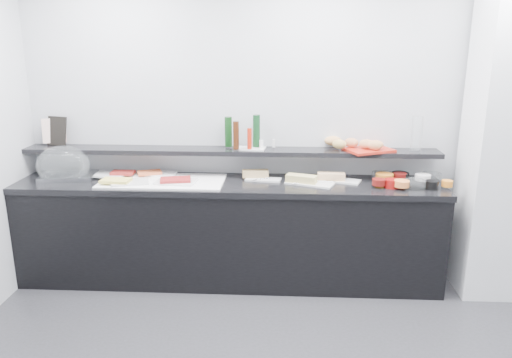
# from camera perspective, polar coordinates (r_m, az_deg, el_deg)

# --- Properties ---
(back_wall) EXTENTS (5.00, 0.02, 2.70)m
(back_wall) POSITION_cam_1_polar(r_m,az_deg,el_deg) (4.41, 6.27, 6.23)
(back_wall) COLOR #B3B6BB
(back_wall) RESTS_ON ground
(column) EXTENTS (0.50, 0.50, 2.70)m
(column) POSITION_cam_1_polar(r_m,az_deg,el_deg) (4.42, 26.39, 4.70)
(column) COLOR white
(column) RESTS_ON ground
(buffet_cabinet) EXTENTS (3.60, 0.60, 0.85)m
(buffet_cabinet) POSITION_cam_1_polar(r_m,az_deg,el_deg) (4.39, -3.10, -6.31)
(buffet_cabinet) COLOR black
(buffet_cabinet) RESTS_ON ground
(counter_top) EXTENTS (3.62, 0.62, 0.05)m
(counter_top) POSITION_cam_1_polar(r_m,az_deg,el_deg) (4.25, -3.19, -0.66)
(counter_top) COLOR black
(counter_top) RESTS_ON buffet_cabinet
(wall_shelf) EXTENTS (3.60, 0.25, 0.04)m
(wall_shelf) POSITION_cam_1_polar(r_m,az_deg,el_deg) (4.35, -2.99, 3.21)
(wall_shelf) COLOR black
(wall_shelf) RESTS_ON back_wall
(cloche_base) EXTENTS (0.49, 0.36, 0.04)m
(cloche_base) POSITION_cam_1_polar(r_m,az_deg,el_deg) (4.63, -20.62, 0.31)
(cloche_base) COLOR #A9ACB0
(cloche_base) RESTS_ON counter_top
(cloche_dome) EXTENTS (0.50, 0.39, 0.34)m
(cloche_dome) POSITION_cam_1_polar(r_m,az_deg,el_deg) (4.60, -21.17, 1.49)
(cloche_dome) COLOR white
(cloche_dome) RESTS_ON cloche_base
(linen_runner) EXTENTS (1.04, 0.50, 0.01)m
(linen_runner) POSITION_cam_1_polar(r_m,az_deg,el_deg) (4.30, -10.61, -0.24)
(linen_runner) COLOR white
(linen_runner) RESTS_ON counter_top
(platter_meat_a) EXTENTS (0.32, 0.25, 0.01)m
(platter_meat_a) POSITION_cam_1_polar(r_m,az_deg,el_deg) (4.55, -16.46, 0.45)
(platter_meat_a) COLOR white
(platter_meat_a) RESTS_ON linen_runner
(food_meat_a) EXTENTS (0.20, 0.13, 0.02)m
(food_meat_a) POSITION_cam_1_polar(r_m,az_deg,el_deg) (4.52, -14.97, 0.71)
(food_meat_a) COLOR maroon
(food_meat_a) RESTS_ON platter_meat_a
(platter_salmon) EXTENTS (0.26, 0.18, 0.01)m
(platter_salmon) POSITION_cam_1_polar(r_m,az_deg,el_deg) (4.49, -10.78, 0.61)
(platter_salmon) COLOR white
(platter_salmon) RESTS_ON linen_runner
(food_salmon) EXTENTS (0.24, 0.20, 0.02)m
(food_salmon) POSITION_cam_1_polar(r_m,az_deg,el_deg) (4.47, -12.07, 0.73)
(food_salmon) COLOR #EA5F30
(food_salmon) RESTS_ON platter_salmon
(platter_cheese) EXTENTS (0.35, 0.28, 0.01)m
(platter_cheese) POSITION_cam_1_polar(r_m,az_deg,el_deg) (4.28, -14.20, -0.34)
(platter_cheese) COLOR silver
(platter_cheese) RESTS_ON linen_runner
(food_cheese) EXTENTS (0.24, 0.16, 0.02)m
(food_cheese) POSITION_cam_1_polar(r_m,az_deg,el_deg) (4.28, -15.73, -0.17)
(food_cheese) COLOR #E6D259
(food_cheese) RESTS_ON platter_cheese
(platter_meat_b) EXTENTS (0.35, 0.25, 0.01)m
(platter_meat_b) POSITION_cam_1_polar(r_m,az_deg,el_deg) (4.22, -9.13, -0.29)
(platter_meat_b) COLOR white
(platter_meat_b) RESTS_ON linen_runner
(food_meat_b) EXTENTS (0.28, 0.20, 0.02)m
(food_meat_b) POSITION_cam_1_polar(r_m,az_deg,el_deg) (4.20, -9.19, -0.08)
(food_meat_b) COLOR maroon
(food_meat_b) RESTS_ON platter_meat_b
(sandwich_plate_left) EXTENTS (0.32, 0.17, 0.01)m
(sandwich_plate_left) POSITION_cam_1_polar(r_m,az_deg,el_deg) (4.28, 0.84, -0.05)
(sandwich_plate_left) COLOR silver
(sandwich_plate_left) RESTS_ON counter_top
(sandwich_food_left) EXTENTS (0.23, 0.11, 0.06)m
(sandwich_food_left) POSITION_cam_1_polar(r_m,az_deg,el_deg) (4.33, -0.07, 0.64)
(sandwich_food_left) COLOR tan
(sandwich_food_left) RESTS_ON sandwich_plate_left
(tongs_left) EXTENTS (0.14, 0.09, 0.01)m
(tongs_left) POSITION_cam_1_polar(r_m,az_deg,el_deg) (4.26, 0.59, 0.02)
(tongs_left) COLOR #AEB0B5
(tongs_left) RESTS_ON sandwich_plate_left
(sandwich_plate_mid) EXTENTS (0.43, 0.30, 0.01)m
(sandwich_plate_mid) POSITION_cam_1_polar(r_m,az_deg,el_deg) (4.19, 6.16, -0.49)
(sandwich_plate_mid) COLOR silver
(sandwich_plate_mid) RESTS_ON counter_top
(sandwich_food_mid) EXTENTS (0.27, 0.17, 0.06)m
(sandwich_food_mid) POSITION_cam_1_polar(r_m,az_deg,el_deg) (4.18, 5.22, 0.04)
(sandwich_food_mid) COLOR tan
(sandwich_food_mid) RESTS_ON sandwich_plate_mid
(tongs_mid) EXTENTS (0.15, 0.08, 0.01)m
(tongs_mid) POSITION_cam_1_polar(r_m,az_deg,el_deg) (4.16, 5.13, -0.42)
(tongs_mid) COLOR #B8B9BF
(tongs_mid) RESTS_ON sandwich_plate_mid
(sandwich_plate_right) EXTENTS (0.38, 0.26, 0.01)m
(sandwich_plate_right) POSITION_cam_1_polar(r_m,az_deg,el_deg) (4.31, 9.50, -0.15)
(sandwich_plate_right) COLOR white
(sandwich_plate_right) RESTS_ON counter_top
(sandwich_food_right) EXTENTS (0.23, 0.09, 0.06)m
(sandwich_food_right) POSITION_cam_1_polar(r_m,az_deg,el_deg) (4.28, 8.58, 0.29)
(sandwich_food_right) COLOR tan
(sandwich_food_right) RESTS_ON sandwich_plate_right
(tongs_right) EXTENTS (0.16, 0.02, 0.01)m
(tongs_right) POSITION_cam_1_polar(r_m,az_deg,el_deg) (4.22, 7.74, -0.28)
(tongs_right) COLOR silver
(tongs_right) RESTS_ON sandwich_plate_right
(bowl_glass_fruit) EXTENTS (0.22, 0.22, 0.07)m
(bowl_glass_fruit) POSITION_cam_1_polar(r_m,az_deg,el_deg) (4.41, 14.25, 0.28)
(bowl_glass_fruit) COLOR silver
(bowl_glass_fruit) RESTS_ON counter_top
(fill_glass_fruit) EXTENTS (0.18, 0.18, 0.05)m
(fill_glass_fruit) POSITION_cam_1_polar(r_m,az_deg,el_deg) (4.36, 14.48, 0.26)
(fill_glass_fruit) COLOR orange
(fill_glass_fruit) RESTS_ON bowl_glass_fruit
(bowl_black_jam) EXTENTS (0.18, 0.18, 0.07)m
(bowl_black_jam) POSITION_cam_1_polar(r_m,az_deg,el_deg) (4.44, 16.14, 0.28)
(bowl_black_jam) COLOR black
(bowl_black_jam) RESTS_ON counter_top
(fill_black_jam) EXTENTS (0.13, 0.13, 0.05)m
(fill_black_jam) POSITION_cam_1_polar(r_m,az_deg,el_deg) (4.42, 16.13, 0.34)
(fill_black_jam) COLOR #600F0D
(fill_black_jam) RESTS_ON bowl_black_jam
(bowl_glass_cream) EXTENTS (0.21, 0.21, 0.07)m
(bowl_glass_cream) POSITION_cam_1_polar(r_m,az_deg,el_deg) (4.51, 19.43, 0.20)
(bowl_glass_cream) COLOR white
(bowl_glass_cream) RESTS_ON counter_top
(fill_glass_cream) EXTENTS (0.17, 0.17, 0.05)m
(fill_glass_cream) POSITION_cam_1_polar(r_m,az_deg,el_deg) (4.43, 18.52, 0.18)
(fill_glass_cream) COLOR white
(fill_glass_cream) RESTS_ON bowl_glass_cream
(bowl_red_jam) EXTENTS (0.12, 0.12, 0.07)m
(bowl_red_jam) POSITION_cam_1_polar(r_m,az_deg,el_deg) (4.21, 15.22, -0.49)
(bowl_red_jam) COLOR maroon
(bowl_red_jam) RESTS_ON counter_top
(fill_red_jam) EXTENTS (0.12, 0.12, 0.05)m
(fill_red_jam) POSITION_cam_1_polar(r_m,az_deg,el_deg) (4.18, 13.85, -0.34)
(fill_red_jam) COLOR #5F100D
(fill_red_jam) RESTS_ON bowl_red_jam
(bowl_glass_salmon) EXTENTS (0.22, 0.22, 0.07)m
(bowl_glass_salmon) POSITION_cam_1_polar(r_m,az_deg,el_deg) (4.24, 17.73, -0.57)
(bowl_glass_salmon) COLOR white
(bowl_glass_salmon) RESTS_ON counter_top
(fill_glass_salmon) EXTENTS (0.14, 0.14, 0.05)m
(fill_glass_salmon) POSITION_cam_1_polar(r_m,az_deg,el_deg) (4.19, 16.31, -0.50)
(fill_glass_salmon) COLOR orange
(fill_glass_salmon) RESTS_ON bowl_glass_salmon
(bowl_black_fruit) EXTENTS (0.11, 0.11, 0.07)m
(bowl_black_fruit) POSITION_cam_1_polar(r_m,az_deg,el_deg) (4.27, 19.45, -0.64)
(bowl_black_fruit) COLOR black
(bowl_black_fruit) RESTS_ON counter_top
(fill_black_fruit) EXTENTS (0.10, 0.10, 0.05)m
(fill_black_fruit) POSITION_cam_1_polar(r_m,az_deg,el_deg) (4.31, 21.00, -0.47)
(fill_black_fruit) COLOR orange
(fill_black_fruit) RESTS_ON bowl_black_fruit
(framed_print) EXTENTS (0.20, 0.12, 0.26)m
(framed_print) POSITION_cam_1_polar(r_m,az_deg,el_deg) (4.80, -21.80, 5.10)
(framed_print) COLOR black
(framed_print) RESTS_ON wall_shelf
(print_art) EXTENTS (0.21, 0.11, 0.22)m
(print_art) POSITION_cam_1_polar(r_m,az_deg,el_deg) (4.83, -22.07, 5.15)
(print_art) COLOR beige
(print_art) RESTS_ON framed_print
(condiment_tray) EXTENTS (0.27, 0.19, 0.01)m
(condiment_tray) POSITION_cam_1_polar(r_m,az_deg,el_deg) (4.33, -0.65, 3.52)
(condiment_tray) COLOR white
(condiment_tray) RESTS_ON wall_shelf
(bottle_green_a) EXTENTS (0.08, 0.08, 0.26)m
(bottle_green_a) POSITION_cam_1_polar(r_m,az_deg,el_deg) (4.37, -3.17, 5.42)
(bottle_green_a) COLOR #0E3411
(bottle_green_a) RESTS_ON condiment_tray
(bottle_brown) EXTENTS (0.06, 0.06, 0.24)m
(bottle_brown) POSITION_cam_1_polar(r_m,az_deg,el_deg) (4.25, -2.29, 5.00)
(bottle_brown) COLOR #3D1B0B
(bottle_brown) RESTS_ON condiment_tray
(bottle_green_b) EXTENTS (0.07, 0.07, 0.28)m
(bottle_green_b) POSITION_cam_1_polar(r_m,az_deg,el_deg) (4.34, 0.05, 5.51)
(bottle_green_b) COLOR #0F3919
(bottle_green_b) RESTS_ON condiment_tray
(bottle_hot) EXTENTS (0.05, 0.05, 0.18)m
(bottle_hot) POSITION_cam_1_polar(r_m,az_deg,el_deg) (4.26, -0.75, 4.63)
(bottle_hot) COLOR red
(bottle_hot) RESTS_ON condiment_tray
(shaker_salt) EXTENTS (0.04, 0.04, 0.07)m
(shaker_salt) POSITION_cam_1_polar(r_m,az_deg,el_deg) (4.34, 2.06, 4.10)
(shaker_salt) COLOR silver
(shaker_salt) RESTS_ON condiment_tray
(shaker_pepper) EXTENTS (0.04, 0.04, 0.07)m
(shaker_pepper) POSITION_cam_1_polar(r_m,az_deg,el_deg) (4.31, 0.61, 4.01)
(shaker_pepper) COLOR white
(shaker_pepper) RESTS_ON condiment_tray
(bread_tray) EXTENTS (0.46, 0.40, 0.02)m
(bread_tray) POSITION_cam_1_polar(r_m,az_deg,el_deg) (4.36, 12.76, 3.26)
(bread_tray) COLOR #B12113
(bread_tray) RESTS_ON wall_shelf
(bread_roll_nw) EXTENTS (0.15, 0.11, 0.08)m
(bread_roll_nw) POSITION_cam_1_polar(r_m,az_deg,el_deg) (4.43, 8.75, 4.35)
(bread_roll_nw) COLOR tan
(bread_roll_nw) RESTS_ON bread_tray
(bread_roll_sw) EXTENTS (0.14, 0.11, 0.08)m
(bread_roll_sw) POSITION_cam_1_polar(r_m,az_deg,el_deg) (4.29, 9.50, 3.95)
(bread_roll_sw) COLOR tan
(bread_roll_sw) RESTS_ON bread_tray
(bread_roll_s) EXTENTS (0.15, 0.10, 0.08)m
(bread_roll_s) POSITION_cam_1_polar(r_m,az_deg,el_deg) (4.32, 13.47, 3.81)
(bread_roll_s) COLOR #C87E4C
(bread_roll_s) RESTS_ON bread_tray
(bread_roll_se) EXTENTS (0.13, 0.10, 0.08)m
(bread_roll_se) POSITION_cam_1_polar(r_m,az_deg,el_deg) (4.30, 13.44, 3.76)
(bread_roll_se) COLOR #BC8048
(bread_roll_se) RESTS_ON bread_tray
(bread_roll_midw) EXTENTS (0.14, 0.12, 0.08)m
(bread_roll_midw) POSITION_cam_1_polar(r_m,az_deg,el_deg) (4.38, 10.84, 4.11)
(bread_roll_midw) COLOR #C07749
(bread_roll_midw) RESTS_ON bread_tray
(bread_roll_mide) EXTENTS (0.14, 0.10, 0.08)m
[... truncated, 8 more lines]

